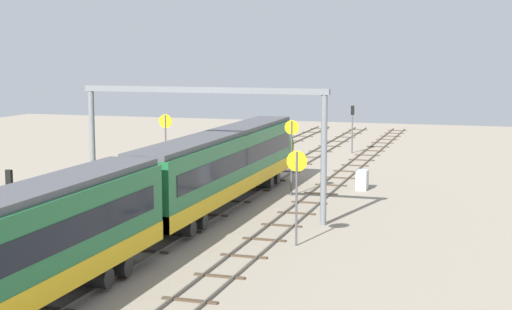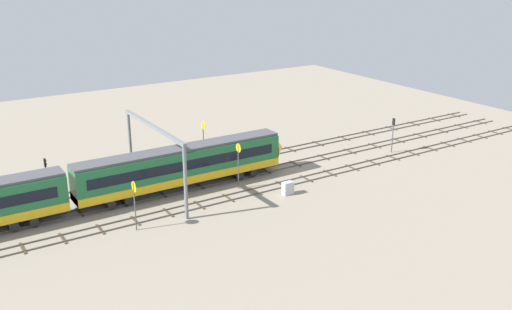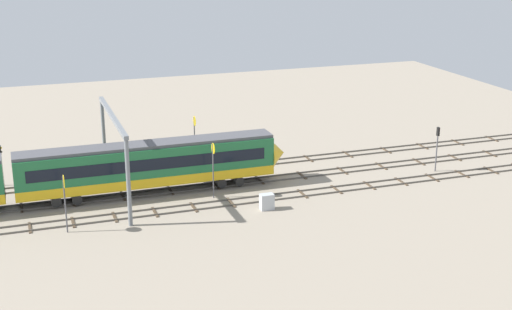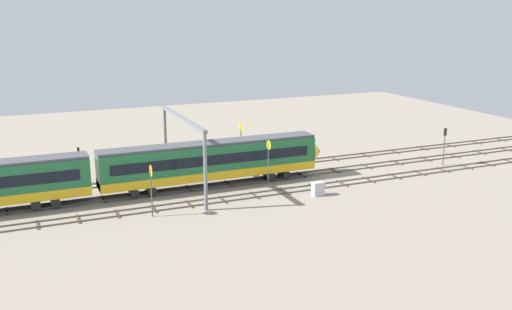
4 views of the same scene
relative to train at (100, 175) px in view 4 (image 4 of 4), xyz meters
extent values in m
plane|color=gray|center=(18.35, 0.00, -2.66)|extent=(111.10, 111.10, 0.00)
cube|color=#59544C|center=(18.35, -5.69, -2.58)|extent=(95.10, 0.07, 0.16)
cube|color=#59544C|center=(18.35, -4.26, -2.58)|extent=(95.10, 0.07, 0.16)
cube|color=#473828|center=(-6.31, -4.97, -2.62)|extent=(0.24, 2.40, 0.08)
cube|color=#473828|center=(-2.79, -4.97, -2.62)|extent=(0.24, 2.40, 0.08)
cube|color=#473828|center=(0.73, -4.97, -2.62)|extent=(0.24, 2.40, 0.08)
cube|color=#473828|center=(4.26, -4.97, -2.62)|extent=(0.24, 2.40, 0.08)
cube|color=#473828|center=(7.78, -4.97, -2.62)|extent=(0.24, 2.40, 0.08)
cube|color=#473828|center=(11.30, -4.97, -2.62)|extent=(0.24, 2.40, 0.08)
cube|color=#473828|center=(14.82, -4.97, -2.62)|extent=(0.24, 2.40, 0.08)
cube|color=#473828|center=(18.35, -4.97, -2.62)|extent=(0.24, 2.40, 0.08)
cube|color=#473828|center=(21.87, -4.97, -2.62)|extent=(0.24, 2.40, 0.08)
cube|color=#473828|center=(25.39, -4.97, -2.62)|extent=(0.24, 2.40, 0.08)
cube|color=#473828|center=(28.91, -4.97, -2.62)|extent=(0.24, 2.40, 0.08)
cube|color=#473828|center=(32.43, -4.97, -2.62)|extent=(0.24, 2.40, 0.08)
cube|color=#473828|center=(35.96, -4.97, -2.62)|extent=(0.24, 2.40, 0.08)
cube|color=#473828|center=(39.48, -4.97, -2.62)|extent=(0.24, 2.40, 0.08)
cube|color=#473828|center=(43.00, -4.97, -2.62)|extent=(0.24, 2.40, 0.08)
cube|color=#473828|center=(46.52, -4.97, -2.62)|extent=(0.24, 2.40, 0.08)
cube|color=#473828|center=(50.04, -4.97, -2.62)|extent=(0.24, 2.40, 0.08)
cube|color=#59544C|center=(18.35, -0.72, -2.58)|extent=(95.10, 0.07, 0.16)
cube|color=#59544C|center=(18.35, 0.72, -2.58)|extent=(95.10, 0.07, 0.16)
cube|color=#473828|center=(-8.83, 0.00, -2.62)|extent=(0.24, 2.40, 0.08)
cube|color=#473828|center=(-4.30, 0.00, -2.62)|extent=(0.24, 2.40, 0.08)
cube|color=#473828|center=(0.23, 0.00, -2.62)|extent=(0.24, 2.40, 0.08)
cube|color=#473828|center=(4.76, 0.00, -2.62)|extent=(0.24, 2.40, 0.08)
cube|color=#473828|center=(9.29, 0.00, -2.62)|extent=(0.24, 2.40, 0.08)
cube|color=#473828|center=(13.82, 0.00, -2.62)|extent=(0.24, 2.40, 0.08)
cube|color=#473828|center=(18.35, 0.00, -2.62)|extent=(0.24, 2.40, 0.08)
cube|color=#473828|center=(22.87, 0.00, -2.62)|extent=(0.24, 2.40, 0.08)
cube|color=#473828|center=(27.40, 0.00, -2.62)|extent=(0.24, 2.40, 0.08)
cube|color=#473828|center=(31.93, 0.00, -2.62)|extent=(0.24, 2.40, 0.08)
cube|color=#473828|center=(36.46, 0.00, -2.62)|extent=(0.24, 2.40, 0.08)
cube|color=#473828|center=(40.99, 0.00, -2.62)|extent=(0.24, 2.40, 0.08)
cube|color=#473828|center=(45.52, 0.00, -2.62)|extent=(0.24, 2.40, 0.08)
cube|color=#473828|center=(50.04, 0.00, -2.62)|extent=(0.24, 2.40, 0.08)
cube|color=#473828|center=(54.57, 0.00, -2.62)|extent=(0.24, 2.40, 0.08)
cube|color=#59544C|center=(18.35, 4.26, -2.58)|extent=(95.10, 0.07, 0.16)
cube|color=#59544C|center=(18.35, 5.69, -2.58)|extent=(95.10, 0.07, 0.16)
cube|color=#473828|center=(-7.81, 4.97, -2.62)|extent=(0.24, 2.40, 0.08)
cube|color=#473828|center=(-3.05, 4.97, -2.62)|extent=(0.24, 2.40, 0.08)
cube|color=#473828|center=(1.70, 4.97, -2.62)|extent=(0.24, 2.40, 0.08)
cube|color=#473828|center=(6.46, 4.97, -2.62)|extent=(0.24, 2.40, 0.08)
cube|color=#473828|center=(11.21, 4.97, -2.62)|extent=(0.24, 2.40, 0.08)
cube|color=#473828|center=(15.97, 4.97, -2.62)|extent=(0.24, 2.40, 0.08)
cube|color=#473828|center=(20.72, 4.97, -2.62)|extent=(0.24, 2.40, 0.08)
cube|color=#473828|center=(25.48, 4.97, -2.62)|extent=(0.24, 2.40, 0.08)
cube|color=#473828|center=(30.23, 4.97, -2.62)|extent=(0.24, 2.40, 0.08)
cube|color=#473828|center=(34.99, 4.97, -2.62)|extent=(0.24, 2.40, 0.08)
cube|color=#473828|center=(39.74, 4.97, -2.62)|extent=(0.24, 2.40, 0.08)
cube|color=#473828|center=(44.50, 4.97, -2.62)|extent=(0.24, 2.40, 0.08)
cube|color=#473828|center=(49.25, 4.97, -2.62)|extent=(0.24, 2.40, 0.08)
cube|color=#473828|center=(54.01, 4.97, -2.62)|extent=(0.24, 2.40, 0.08)
cube|color=#473828|center=(58.76, 4.97, -2.62)|extent=(0.24, 2.40, 0.08)
cube|color=#1E6638|center=(11.80, 0.00, 0.20)|extent=(24.00, 2.90, 3.60)
cube|color=gold|center=(11.80, 0.00, -1.15)|extent=(24.00, 2.94, 0.90)
cube|color=#4C4C51|center=(11.80, 0.00, 2.15)|extent=(24.00, 2.50, 0.30)
cube|color=black|center=(11.80, -1.46, 0.63)|extent=(22.00, 0.04, 1.10)
cube|color=black|center=(11.80, 1.46, 0.63)|extent=(22.00, 0.04, 1.10)
cylinder|color=black|center=(3.22, 0.00, -2.05)|extent=(0.90, 2.70, 0.90)
cylinder|color=black|center=(5.02, 0.00, -2.05)|extent=(0.90, 2.70, 0.90)
cylinder|color=black|center=(18.58, 0.00, -2.05)|extent=(0.90, 2.70, 0.90)
cylinder|color=black|center=(20.38, 0.00, -2.05)|extent=(0.90, 2.70, 0.90)
cylinder|color=black|center=(-6.22, 0.00, -2.05)|extent=(0.90, 2.70, 0.90)
cylinder|color=black|center=(-4.42, 0.00, -2.05)|extent=(0.90, 2.70, 0.90)
cone|color=gold|center=(24.60, 0.00, 0.02)|extent=(1.60, 3.24, 3.24)
cylinder|color=slate|center=(8.79, -7.20, 1.11)|extent=(0.36, 0.36, 7.54)
cylinder|color=slate|center=(8.79, 7.67, 1.11)|extent=(0.36, 0.36, 7.54)
cube|color=slate|center=(8.79, 0.24, 5.06)|extent=(0.40, 15.47, 0.35)
cylinder|color=#4C4C51|center=(18.00, 6.72, 0.01)|extent=(0.12, 0.12, 5.33)
cylinder|color=yellow|center=(18.04, 6.72, 2.22)|extent=(0.05, 1.02, 1.02)
cube|color=black|center=(18.07, 6.72, 2.22)|extent=(0.02, 0.46, 0.12)
cylinder|color=#4C4C51|center=(3.63, -6.88, -0.20)|extent=(0.12, 0.12, 4.91)
cylinder|color=yellow|center=(3.67, -6.88, 1.77)|extent=(0.05, 1.07, 1.07)
cube|color=black|center=(3.70, -6.88, 1.77)|extent=(0.02, 0.48, 0.12)
cylinder|color=#4C4C51|center=(17.21, -3.12, -0.04)|extent=(0.12, 0.12, 5.23)
cylinder|color=yellow|center=(17.25, -3.12, 2.12)|extent=(0.05, 1.00, 1.00)
cube|color=black|center=(17.28, -3.12, 2.12)|extent=(0.02, 0.45, 0.12)
cylinder|color=#4C4C51|center=(40.96, -3.20, -0.76)|extent=(0.14, 0.14, 3.80)
cube|color=black|center=(40.96, -3.20, 1.59)|extent=(0.20, 0.32, 0.90)
sphere|color=red|center=(41.07, -3.20, 1.79)|extent=(0.20, 0.20, 0.20)
sphere|color=#262626|center=(41.07, -3.20, 1.40)|extent=(0.20, 0.20, 0.20)
cylinder|color=#4C4C51|center=(-1.20, 6.84, -1.07)|extent=(0.14, 0.14, 3.17)
cube|color=black|center=(-1.20, 6.84, 0.97)|extent=(0.20, 0.32, 0.90)
sphere|color=yellow|center=(-1.09, 6.84, 1.17)|extent=(0.20, 0.20, 0.20)
sphere|color=#262626|center=(-1.09, 6.84, 0.77)|extent=(0.20, 0.20, 0.20)
cube|color=#B2B7BC|center=(20.88, -7.49, -1.94)|extent=(1.20, 0.78, 1.44)
cube|color=#333333|center=(21.49, -7.49, -1.72)|extent=(0.02, 0.55, 0.24)
camera|label=1|loc=(-34.02, -16.28, 7.30)|focal=53.87mm
camera|label=2|loc=(-13.20, -54.41, 21.70)|focal=40.08mm
camera|label=3|loc=(0.45, -63.22, 20.93)|focal=50.19mm
camera|label=4|loc=(-7.30, -56.55, 15.88)|focal=39.95mm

